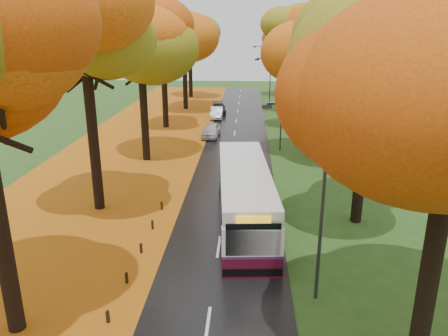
# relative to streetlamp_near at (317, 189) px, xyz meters

# --- Properties ---
(road) EXTENTS (6.50, 90.00, 0.04)m
(road) POSITION_rel_streetlamp_near_xyz_m (-3.95, 17.00, -4.69)
(road) COLOR black
(road) RESTS_ON ground
(centre_line) EXTENTS (0.12, 90.00, 0.01)m
(centre_line) POSITION_rel_streetlamp_near_xyz_m (-3.95, 17.00, -4.67)
(centre_line) COLOR silver
(centre_line) RESTS_ON road
(leaf_verge) EXTENTS (12.00, 90.00, 0.02)m
(leaf_verge) POSITION_rel_streetlamp_near_xyz_m (-12.95, 17.00, -4.70)
(leaf_verge) COLOR #93420D
(leaf_verge) RESTS_ON ground
(leaf_drift) EXTENTS (0.90, 90.00, 0.01)m
(leaf_drift) POSITION_rel_streetlamp_near_xyz_m (-7.00, 17.00, -4.67)
(leaf_drift) COLOR #C27413
(leaf_drift) RESTS_ON road
(trees_left) EXTENTS (9.20, 74.00, 13.88)m
(trees_left) POSITION_rel_streetlamp_near_xyz_m (-11.13, 19.06, 4.82)
(trees_left) COLOR black
(trees_left) RESTS_ON ground
(trees_right) EXTENTS (9.30, 74.20, 13.96)m
(trees_right) POSITION_rel_streetlamp_near_xyz_m (3.24, 18.91, 4.98)
(trees_right) COLOR black
(trees_right) RESTS_ON ground
(streetlamp_near) EXTENTS (2.45, 0.18, 8.00)m
(streetlamp_near) POSITION_rel_streetlamp_near_xyz_m (0.00, 0.00, 0.00)
(streetlamp_near) COLOR #333538
(streetlamp_near) RESTS_ON ground
(streetlamp_mid) EXTENTS (2.45, 0.18, 8.00)m
(streetlamp_mid) POSITION_rel_streetlamp_near_xyz_m (0.00, 22.00, 0.00)
(streetlamp_mid) COLOR #333538
(streetlamp_mid) RESTS_ON ground
(streetlamp_far) EXTENTS (2.45, 0.18, 8.00)m
(streetlamp_far) POSITION_rel_streetlamp_near_xyz_m (0.00, 44.00, 0.00)
(streetlamp_far) COLOR #333538
(streetlamp_far) RESTS_ON ground
(bus) EXTENTS (3.54, 11.88, 3.08)m
(bus) POSITION_rel_streetlamp_near_xyz_m (-2.73, 7.01, -3.06)
(bus) COLOR #470B1D
(bus) RESTS_ON road
(car_white) EXTENTS (1.84, 4.04, 1.35)m
(car_white) POSITION_rel_streetlamp_near_xyz_m (-6.20, 26.28, -4.00)
(car_white) COLOR silver
(car_white) RESTS_ON road
(car_silver) EXTENTS (1.39, 3.93, 1.29)m
(car_silver) POSITION_rel_streetlamp_near_xyz_m (-6.30, 35.42, -4.03)
(car_silver) COLOR #AEB1B6
(car_silver) RESTS_ON road
(car_dark) EXTENTS (2.21, 4.49, 1.26)m
(car_dark) POSITION_rel_streetlamp_near_xyz_m (-6.30, 38.38, -4.05)
(car_dark) COLOR black
(car_dark) RESTS_ON road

